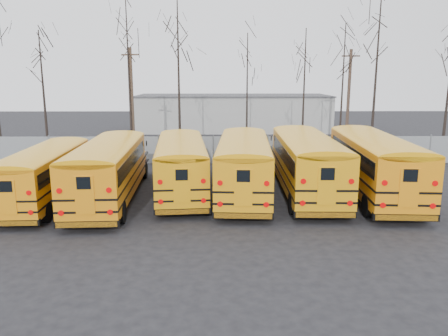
{
  "coord_description": "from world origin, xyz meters",
  "views": [
    {
      "loc": [
        0.51,
        -19.63,
        6.35
      ],
      "look_at": [
        0.71,
        2.74,
        1.6
      ],
      "focal_mm": 35.0,
      "sensor_mm": 36.0,
      "label": 1
    }
  ],
  "objects_px": {
    "bus_a": "(46,170)",
    "bus_d": "(244,161)",
    "utility_pole_right": "(348,99)",
    "utility_pole_left": "(132,100)",
    "bus_b": "(109,166)",
    "bus_c": "(181,161)",
    "bus_f": "(373,160)",
    "bus_e": "(306,159)"
  },
  "relations": [
    {
      "from": "utility_pole_right",
      "to": "utility_pole_left",
      "type": "bearing_deg",
      "value": -165.89
    },
    {
      "from": "bus_c",
      "to": "bus_f",
      "type": "height_order",
      "value": "bus_f"
    },
    {
      "from": "utility_pole_right",
      "to": "bus_f",
      "type": "bearing_deg",
      "value": -94.06
    },
    {
      "from": "bus_a",
      "to": "bus_c",
      "type": "distance_m",
      "value": 6.91
    },
    {
      "from": "utility_pole_left",
      "to": "utility_pole_right",
      "type": "height_order",
      "value": "utility_pole_right"
    },
    {
      "from": "bus_e",
      "to": "bus_f",
      "type": "height_order",
      "value": "bus_f"
    },
    {
      "from": "bus_d",
      "to": "bus_f",
      "type": "relative_size",
      "value": 0.96
    },
    {
      "from": "bus_d",
      "to": "bus_e",
      "type": "xyz_separation_m",
      "value": [
        3.38,
        0.21,
        0.06
      ]
    },
    {
      "from": "bus_a",
      "to": "utility_pole_right",
      "type": "xyz_separation_m",
      "value": [
        19.9,
        16.34,
        2.71
      ]
    },
    {
      "from": "bus_f",
      "to": "utility_pole_right",
      "type": "height_order",
      "value": "utility_pole_right"
    },
    {
      "from": "bus_a",
      "to": "bus_e",
      "type": "height_order",
      "value": "bus_e"
    },
    {
      "from": "bus_c",
      "to": "bus_d",
      "type": "height_order",
      "value": "bus_d"
    },
    {
      "from": "bus_a",
      "to": "bus_b",
      "type": "height_order",
      "value": "bus_b"
    },
    {
      "from": "bus_a",
      "to": "bus_f",
      "type": "height_order",
      "value": "bus_f"
    },
    {
      "from": "bus_e",
      "to": "utility_pole_right",
      "type": "xyz_separation_m",
      "value": [
        6.44,
        14.84,
        2.45
      ]
    },
    {
      "from": "bus_e",
      "to": "bus_d",
      "type": "bearing_deg",
      "value": -175.13
    },
    {
      "from": "bus_d",
      "to": "utility_pole_right",
      "type": "height_order",
      "value": "utility_pole_right"
    },
    {
      "from": "bus_e",
      "to": "utility_pole_right",
      "type": "distance_m",
      "value": 16.36
    },
    {
      "from": "bus_b",
      "to": "bus_c",
      "type": "relative_size",
      "value": 1.03
    },
    {
      "from": "utility_pole_left",
      "to": "utility_pole_right",
      "type": "bearing_deg",
      "value": 22.36
    },
    {
      "from": "bus_a",
      "to": "bus_d",
      "type": "distance_m",
      "value": 10.17
    },
    {
      "from": "bus_c",
      "to": "bus_f",
      "type": "bearing_deg",
      "value": -8.58
    },
    {
      "from": "bus_e",
      "to": "bus_f",
      "type": "distance_m",
      "value": 3.52
    },
    {
      "from": "bus_d",
      "to": "utility_pole_left",
      "type": "relative_size",
      "value": 1.36
    },
    {
      "from": "bus_d",
      "to": "bus_a",
      "type": "bearing_deg",
      "value": -169.4
    },
    {
      "from": "bus_e",
      "to": "bus_f",
      "type": "xyz_separation_m",
      "value": [
        3.5,
        -0.38,
        0.02
      ]
    },
    {
      "from": "bus_a",
      "to": "bus_f",
      "type": "distance_m",
      "value": 17.01
    },
    {
      "from": "bus_e",
      "to": "utility_pole_left",
      "type": "height_order",
      "value": "utility_pole_left"
    },
    {
      "from": "bus_c",
      "to": "bus_e",
      "type": "xyz_separation_m",
      "value": [
        6.78,
        -0.21,
        0.14
      ]
    },
    {
      "from": "bus_e",
      "to": "bus_f",
      "type": "bearing_deg",
      "value": -4.84
    },
    {
      "from": "bus_f",
      "to": "bus_c",
      "type": "bearing_deg",
      "value": -180.0
    },
    {
      "from": "bus_c",
      "to": "bus_d",
      "type": "xyz_separation_m",
      "value": [
        3.39,
        -0.42,
        0.09
      ]
    },
    {
      "from": "bus_a",
      "to": "bus_e",
      "type": "relative_size",
      "value": 0.87
    },
    {
      "from": "bus_b",
      "to": "bus_f",
      "type": "distance_m",
      "value": 13.84
    },
    {
      "from": "bus_d",
      "to": "bus_f",
      "type": "height_order",
      "value": "bus_f"
    },
    {
      "from": "bus_b",
      "to": "bus_d",
      "type": "bearing_deg",
      "value": 6.14
    },
    {
      "from": "bus_d",
      "to": "utility_pole_right",
      "type": "bearing_deg",
      "value": 60.15
    },
    {
      "from": "bus_a",
      "to": "bus_c",
      "type": "relative_size",
      "value": 0.93
    },
    {
      "from": "bus_c",
      "to": "utility_pole_left",
      "type": "relative_size",
      "value": 1.3
    },
    {
      "from": "bus_c",
      "to": "bus_b",
      "type": "bearing_deg",
      "value": -161.89
    },
    {
      "from": "bus_b",
      "to": "bus_d",
      "type": "distance_m",
      "value": 7.01
    },
    {
      "from": "bus_b",
      "to": "bus_f",
      "type": "height_order",
      "value": "bus_f"
    }
  ]
}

